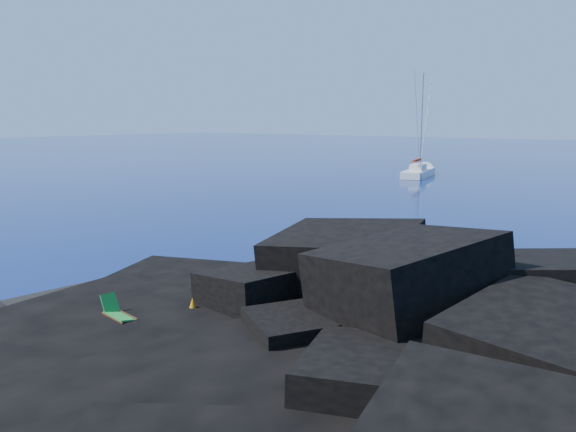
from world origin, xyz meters
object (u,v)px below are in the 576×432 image
at_px(sailboat, 419,176).
at_px(sunbather, 126,321).
at_px(deck_chair, 119,311).
at_px(marker_cone, 193,306).

xyz_separation_m(sailboat, sunbather, (15.06, -54.05, 0.52)).
height_order(sailboat, sunbather, sailboat).
height_order(sailboat, deck_chair, sailboat).
distance_m(deck_chair, sunbather, 0.40).
bearing_deg(sailboat, sunbather, -87.13).
distance_m(sunbather, marker_cone, 2.27).
height_order(deck_chair, sunbather, deck_chair).
relative_size(sailboat, sunbather, 7.30).
relative_size(sunbather, marker_cone, 2.75).
xyz_separation_m(deck_chair, sunbather, (0.24, 0.05, -0.32)).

